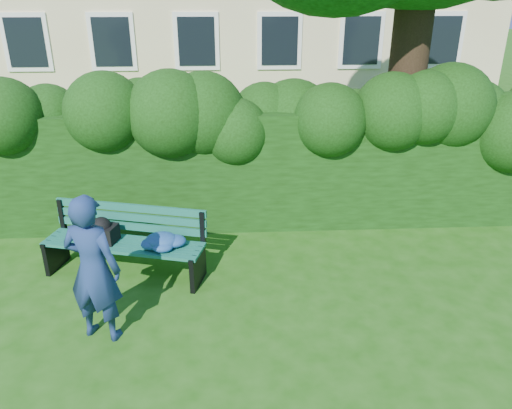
{
  "coord_description": "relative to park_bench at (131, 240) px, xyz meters",
  "views": [
    {
      "loc": [
        -0.31,
        -5.12,
        3.46
      ],
      "look_at": [
        0.0,
        0.6,
        0.95
      ],
      "focal_mm": 35.0,
      "sensor_mm": 36.0,
      "label": 1
    }
  ],
  "objects": [
    {
      "name": "ground",
      "position": [
        1.6,
        -0.59,
        -0.5
      ],
      "size": [
        80.0,
        80.0,
        0.0
      ],
      "primitive_type": "plane",
      "color": "#1C500E",
      "rests_on": "ground"
    },
    {
      "name": "hedge",
      "position": [
        1.6,
        1.61,
        0.4
      ],
      "size": [
        10.0,
        1.0,
        1.8
      ],
      "color": "black",
      "rests_on": "ground"
    },
    {
      "name": "park_bench",
      "position": [
        0.0,
        0.0,
        0.0
      ],
      "size": [
        2.13,
        1.06,
        0.89
      ],
      "rotation": [
        0.0,
        0.0,
        -0.26
      ],
      "color": "#0F4F40",
      "rests_on": "ground"
    },
    {
      "name": "man_reading",
      "position": [
        -0.13,
        -1.24,
        0.32
      ],
      "size": [
        0.69,
        0.55,
        1.64
      ],
      "primitive_type": "imported",
      "rotation": [
        0.0,
        0.0,
        2.85
      ],
      "color": "navy",
      "rests_on": "ground"
    }
  ]
}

